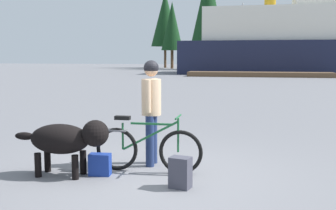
% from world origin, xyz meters
% --- Properties ---
extents(ground_plane, '(160.00, 160.00, 0.00)m').
position_xyz_m(ground_plane, '(0.00, 0.00, 0.00)').
color(ground_plane, slate).
extents(bicycle, '(1.70, 0.44, 0.89)m').
position_xyz_m(bicycle, '(-0.00, 0.21, 0.37)').
color(bicycle, black).
rests_on(bicycle, ground_plane).
extents(person_cyclist, '(0.32, 0.53, 1.73)m').
position_xyz_m(person_cyclist, '(-0.04, 0.64, 1.04)').
color(person_cyclist, navy).
rests_on(person_cyclist, ground_plane).
extents(dog, '(1.50, 0.53, 0.86)m').
position_xyz_m(dog, '(-1.13, -0.24, 0.56)').
color(dog, black).
rests_on(dog, ground_plane).
extents(backpack, '(0.32, 0.26, 0.43)m').
position_xyz_m(backpack, '(0.64, -0.46, 0.22)').
color(backpack, '#3F3F4C').
rests_on(backpack, ground_plane).
extents(handbag_pannier, '(0.33, 0.21, 0.33)m').
position_xyz_m(handbag_pannier, '(-0.66, -0.11, 0.16)').
color(handbag_pannier, navy).
rests_on(handbag_pannier, ground_plane).
extents(dock_pier, '(12.20, 2.16, 0.40)m').
position_xyz_m(dock_pier, '(2.16, 30.28, 0.20)').
color(dock_pier, brown).
rests_on(dock_pier, ground_plane).
extents(ferry_boat, '(22.68, 8.04, 8.81)m').
position_xyz_m(ferry_boat, '(5.97, 36.75, 3.11)').
color(ferry_boat, '#191E38').
rests_on(ferry_boat, ground_plane).
extents(sailboat_moored, '(8.91, 2.49, 7.77)m').
position_xyz_m(sailboat_moored, '(0.36, 42.60, 0.48)').
color(sailboat_moored, navy).
rests_on(sailboat_moored, ground_plane).
extents(pine_tree_far_left, '(2.99, 2.99, 9.20)m').
position_xyz_m(pine_tree_far_left, '(-9.39, 50.47, 5.84)').
color(pine_tree_far_left, '#4C331E').
rests_on(pine_tree_far_left, ground_plane).
extents(pine_tree_center, '(4.28, 4.28, 13.10)m').
position_xyz_m(pine_tree_center, '(-4.13, 47.39, 8.15)').
color(pine_tree_center, '#4C331E').
rests_on(pine_tree_center, ground_plane).
extents(pine_tree_far_right, '(3.21, 3.21, 10.72)m').
position_xyz_m(pine_tree_far_right, '(9.20, 49.00, 6.79)').
color(pine_tree_far_right, '#4C331E').
rests_on(pine_tree_far_right, ground_plane).
extents(pine_tree_mid_back, '(4.13, 4.13, 11.15)m').
position_xyz_m(pine_tree_mid_back, '(-11.08, 53.86, 7.14)').
color(pine_tree_mid_back, '#4C331E').
rests_on(pine_tree_mid_back, ground_plane).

